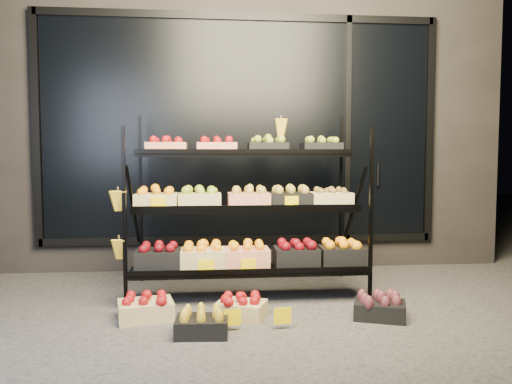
{
  "coord_description": "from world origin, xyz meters",
  "views": [
    {
      "loc": [
        -0.34,
        -3.91,
        1.25
      ],
      "look_at": [
        0.08,
        0.55,
        0.94
      ],
      "focal_mm": 35.0,
      "sensor_mm": 36.0,
      "label": 1
    }
  ],
  "objects": [
    {
      "name": "floor_crate_right",
      "position": [
        0.97,
        -0.22,
        0.09
      ],
      "size": [
        0.46,
        0.4,
        0.2
      ],
      "rotation": [
        0.0,
        0.0,
        -0.35
      ],
      "color": "black",
      "rests_on": "ground"
    },
    {
      "name": "floor_crate_midright",
      "position": [
        -0.1,
        -0.1,
        0.09
      ],
      "size": [
        0.44,
        0.38,
        0.19
      ],
      "rotation": [
        0.0,
        0.0,
        -0.37
      ],
      "color": "#D3BA79",
      "rests_on": "ground"
    },
    {
      "name": "floor_crate_left",
      "position": [
        -0.83,
        -0.07,
        0.1
      ],
      "size": [
        0.46,
        0.38,
        0.21
      ],
      "rotation": [
        0.0,
        0.0,
        0.21
      ],
      "color": "#D3BA79",
      "rests_on": "ground"
    },
    {
      "name": "building",
      "position": [
        0.0,
        2.59,
        1.75
      ],
      "size": [
        6.0,
        2.08,
        3.5
      ],
      "color": "#2D2826",
      "rests_on": "ground"
    },
    {
      "name": "tag_floor_a",
      "position": [
        -0.18,
        -0.4,
        0.06
      ],
      "size": [
        0.13,
        0.01,
        0.12
      ],
      "primitive_type": "cube",
      "color": "#FFD400",
      "rests_on": "ground"
    },
    {
      "name": "tag_floor_b",
      "position": [
        0.18,
        -0.4,
        0.06
      ],
      "size": [
        0.13,
        0.01,
        0.12
      ],
      "primitive_type": "cube",
      "color": "#FFD400",
      "rests_on": "ground"
    },
    {
      "name": "ground",
      "position": [
        0.0,
        0.0,
        0.0
      ],
      "size": [
        24.0,
        24.0,
        0.0
      ],
      "primitive_type": "plane",
      "color": "#514F4C",
      "rests_on": "ground"
    },
    {
      "name": "floor_crate_midleft",
      "position": [
        -0.4,
        -0.46,
        0.09
      ],
      "size": [
        0.38,
        0.29,
        0.19
      ],
      "rotation": [
        0.0,
        0.0,
        -0.05
      ],
      "color": "black",
      "rests_on": "ground"
    },
    {
      "name": "display_rack",
      "position": [
        -0.01,
        0.6,
        0.79
      ],
      "size": [
        2.18,
        1.02,
        1.73
      ],
      "color": "black",
      "rests_on": "ground"
    }
  ]
}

